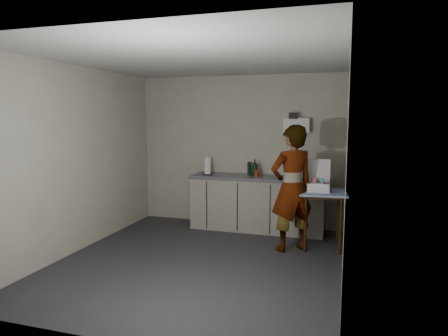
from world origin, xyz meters
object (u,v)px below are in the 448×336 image
(standing_man, at_px, (292,188))
(soap_bottle, at_px, (255,168))
(paper_towel, at_px, (208,166))
(bakery_box, at_px, (318,184))
(side_table, at_px, (323,199))
(kitchen_counter, at_px, (257,205))
(dark_bottle, at_px, (249,169))
(soda_can, at_px, (256,173))
(dish_rack, at_px, (295,174))

(standing_man, relative_size, soap_bottle, 6.35)
(paper_towel, relative_size, bakery_box, 0.67)
(side_table, bearing_deg, paper_towel, 157.99)
(kitchen_counter, xyz_separation_m, bakery_box, (1.03, -0.64, 0.51))
(dark_bottle, distance_m, bakery_box, 1.39)
(side_table, xyz_separation_m, bakery_box, (-0.07, 0.02, 0.21))
(soda_can, xyz_separation_m, dish_rack, (0.63, 0.06, 0.00))
(soap_bottle, bearing_deg, dish_rack, 2.78)
(standing_man, bearing_deg, soap_bottle, -88.09)
(standing_man, height_order, bakery_box, standing_man)
(soap_bottle, xyz_separation_m, dark_bottle, (-0.11, 0.06, -0.03))
(soap_bottle, bearing_deg, dark_bottle, 149.03)
(standing_man, height_order, dark_bottle, standing_man)
(kitchen_counter, relative_size, dark_bottle, 9.80)
(soap_bottle, xyz_separation_m, bakery_box, (1.08, -0.65, -0.12))
(kitchen_counter, xyz_separation_m, soap_bottle, (-0.05, 0.00, 0.62))
(side_table, relative_size, dark_bottle, 3.64)
(soap_bottle, bearing_deg, standing_man, -50.45)
(dark_bottle, bearing_deg, soap_bottle, -30.97)
(dark_bottle, bearing_deg, paper_towel, -169.60)
(side_table, distance_m, soda_can, 1.31)
(paper_towel, relative_size, dish_rack, 0.79)
(bakery_box, bearing_deg, paper_towel, 160.26)
(bakery_box, bearing_deg, dish_rack, 118.84)
(kitchen_counter, distance_m, soap_bottle, 0.63)
(soda_can, bearing_deg, standing_man, -50.98)
(standing_man, distance_m, dark_bottle, 1.28)
(kitchen_counter, xyz_separation_m, side_table, (1.10, -0.66, 0.30))
(standing_man, xyz_separation_m, dish_rack, (-0.07, 0.92, 0.08))
(dish_rack, bearing_deg, paper_towel, -176.21)
(kitchen_counter, height_order, standing_man, standing_man)
(kitchen_counter, relative_size, side_table, 2.69)
(soap_bottle, xyz_separation_m, soda_can, (0.03, -0.03, -0.08))
(side_table, relative_size, paper_towel, 2.79)
(kitchen_counter, bearing_deg, soap_bottle, 175.29)
(dark_bottle, bearing_deg, side_table, -30.07)
(paper_towel, distance_m, bakery_box, 1.98)
(dark_bottle, distance_m, dish_rack, 0.77)
(soap_bottle, bearing_deg, side_table, -29.99)
(standing_man, distance_m, paper_towel, 1.76)
(soda_can, bearing_deg, dish_rack, 5.18)
(soap_bottle, distance_m, bakery_box, 1.27)
(soap_bottle, relative_size, dish_rack, 0.74)
(dark_bottle, bearing_deg, bakery_box, -30.97)
(soap_bottle, relative_size, soda_can, 2.46)
(paper_towel, height_order, dish_rack, paper_towel)
(kitchen_counter, xyz_separation_m, dish_rack, (0.61, 0.04, 0.54))
(kitchen_counter, height_order, dark_bottle, dark_bottle)
(paper_towel, bearing_deg, dark_bottle, 10.40)
(soda_can, height_order, paper_towel, paper_towel)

